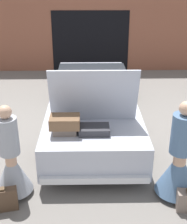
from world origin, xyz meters
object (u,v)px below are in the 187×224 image
Objects in this scene: suitcase_beside_left_person at (0,200)px; person_left at (12,164)px; car at (92,102)px; person_right at (179,164)px.

person_left is at bearing 72.78° from suitcase_beside_left_person.
suitcase_beside_left_person is (-0.13, -0.43, -0.38)m from person_left.
car is 3.18× the size of person_right.
person_left is at bearing -117.02° from car.
suitcase_beside_left_person is (-2.88, -0.34, -0.41)m from person_right.
person_right is (1.38, -2.77, 0.03)m from car.
person_left is (-1.37, -2.69, 0.01)m from car.
suitcase_beside_left_person is at bearing -115.76° from car.
person_right is 3.01× the size of suitcase_beside_left_person.
person_right is (2.75, -0.08, 0.02)m from person_left.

